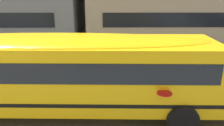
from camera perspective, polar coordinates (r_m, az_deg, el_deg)
name	(u,v)px	position (r m, az deg, el deg)	size (l,w,h in m)	color
ground_plane	(61,95)	(9.42, -12.94, -8.04)	(400.00, 400.00, 0.00)	#54514F
sidewalk_far	(82,50)	(16.15, -7.77, 3.40)	(120.00, 3.00, 0.01)	gray
lane_centreline	(61,95)	(9.42, -12.94, -8.02)	(110.00, 0.16, 0.01)	silver
school_bus	(62,69)	(7.52, -12.61, -1.44)	(12.26, 3.10, 2.73)	yellow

